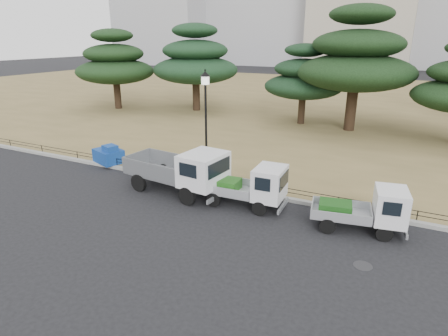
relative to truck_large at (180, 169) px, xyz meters
The scene contains 14 objects.
ground 2.57m from the truck_large, 34.50° to the right, with size 220.00×220.00×0.00m, color black.
lawn 29.39m from the truck_large, 86.34° to the left, with size 120.00×56.00×0.15m, color olive.
curb 2.54m from the truck_large, 34.90° to the left, with size 120.00×0.25×0.16m, color gray.
truck_large is the anchor object (origin of this frame).
truck_kei_front 3.42m from the truck_large, ahead, with size 3.58×1.65×1.87m.
truck_kei_rear 8.09m from the truck_large, ahead, with size 3.50×1.91×1.74m.
street_lamp 3.04m from the truck_large, 73.22° to the left, with size 0.47×0.47×5.29m.
pipe_fence 2.49m from the truck_large, 37.87° to the left, with size 38.00×0.04×0.40m.
tarp_pile 6.14m from the truck_large, 164.12° to the left, with size 1.91×1.64×1.07m.
manhole 8.82m from the truck_large, 16.56° to the right, with size 0.60×0.60×0.01m, color #2D2D30.
pine_west_far 23.24m from the truck_large, 138.09° to the left, with size 7.47×7.47×7.54m.
pine_west_near 20.64m from the truck_large, 118.08° to the left, with size 8.01×8.01×8.01m.
pine_center_left 16.76m from the truck_large, 85.86° to the left, with size 6.22×6.22×6.32m.
pine_center_right 17.18m from the truck_large, 72.10° to the left, with size 8.45×8.45×8.97m.
Camera 1 is at (7.02, -12.31, 6.88)m, focal length 30.00 mm.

